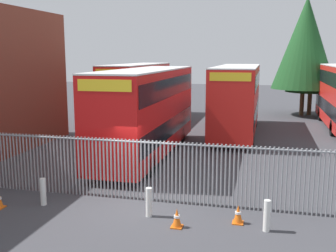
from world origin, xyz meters
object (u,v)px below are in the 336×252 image
at_px(double_decker_bus_behind_fence_left, 237,97).
at_px(bollard_center_front, 149,202).
at_px(traffic_cone_by_gate, 177,218).
at_px(bollard_near_left, 43,192).
at_px(traffic_cone_near_kerb, 238,214).
at_px(bollard_near_right, 267,216).
at_px(double_decker_bus_far_back, 137,90).
at_px(double_decker_bus_near_gate, 147,109).

xyz_separation_m(double_decker_bus_behind_fence_left, bollard_center_front, (-1.66, -14.54, -1.95)).
relative_size(double_decker_bus_behind_fence_left, traffic_cone_by_gate, 18.32).
bearing_deg(bollard_near_left, traffic_cone_by_gate, -7.97).
bearing_deg(traffic_cone_near_kerb, bollard_near_right, -22.83).
bearing_deg(bollard_near_left, bollard_near_right, -2.37).
relative_size(bollard_center_front, traffic_cone_near_kerb, 1.61).
distance_m(bollard_center_front, traffic_cone_near_kerb, 2.82).
xyz_separation_m(bollard_center_front, traffic_cone_near_kerb, (2.81, 0.13, -0.19)).
xyz_separation_m(double_decker_bus_behind_fence_left, double_decker_bus_far_back, (-7.91, 3.46, 0.00)).
xyz_separation_m(bollard_near_left, traffic_cone_near_kerb, (6.63, 0.05, -0.19)).
bearing_deg(double_decker_bus_near_gate, bollard_near_right, -52.31).
xyz_separation_m(double_decker_bus_far_back, bollard_near_left, (2.44, -17.92, -1.95)).
bearing_deg(traffic_cone_near_kerb, bollard_center_front, -177.29).
height_order(bollard_near_left, bollard_near_right, same).
bearing_deg(bollard_near_left, traffic_cone_near_kerb, 0.42).
distance_m(double_decker_bus_near_gate, traffic_cone_by_gate, 9.03).
bearing_deg(double_decker_bus_behind_fence_left, bollard_near_right, -82.28).
relative_size(double_decker_bus_far_back, traffic_cone_near_kerb, 18.32).
distance_m(double_decker_bus_near_gate, double_decker_bus_behind_fence_left, 8.08).
distance_m(bollard_center_front, bollard_near_right, 3.67).
bearing_deg(double_decker_bus_behind_fence_left, double_decker_bus_near_gate, -119.42).
relative_size(double_decker_bus_far_back, bollard_near_left, 11.38).
bearing_deg(traffic_cone_by_gate, bollard_near_left, 172.03).
xyz_separation_m(double_decker_bus_far_back, bollard_near_right, (9.91, -18.23, -1.95)).
bearing_deg(bollard_near_right, double_decker_bus_behind_fence_left, 97.72).
bearing_deg(double_decker_bus_near_gate, double_decker_bus_behind_fence_left, 60.58).
xyz_separation_m(double_decker_bus_behind_fence_left, traffic_cone_by_gate, (-0.61, -15.14, -2.13)).
bearing_deg(bollard_near_left, double_decker_bus_near_gate, 78.54).
bearing_deg(traffic_cone_by_gate, bollard_near_right, 8.11).
xyz_separation_m(bollard_near_left, bollard_center_front, (3.81, -0.08, 0.00)).
height_order(bollard_center_front, traffic_cone_near_kerb, bollard_center_front).
bearing_deg(bollard_near_right, double_decker_bus_near_gate, 127.69).
distance_m(double_decker_bus_near_gate, bollard_near_right, 9.96).
distance_m(double_decker_bus_far_back, bollard_center_front, 19.16).
relative_size(double_decker_bus_behind_fence_left, traffic_cone_near_kerb, 18.32).
bearing_deg(double_decker_bus_behind_fence_left, traffic_cone_near_kerb, -85.43).
distance_m(traffic_cone_by_gate, traffic_cone_near_kerb, 1.91).
relative_size(double_decker_bus_behind_fence_left, bollard_near_right, 11.38).
height_order(double_decker_bus_near_gate, bollard_near_right, double_decker_bus_near_gate).
xyz_separation_m(double_decker_bus_near_gate, bollard_center_front, (2.31, -7.51, -1.95)).
height_order(bollard_near_left, traffic_cone_by_gate, bollard_near_left).
bearing_deg(bollard_center_front, double_decker_bus_far_back, 109.14).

